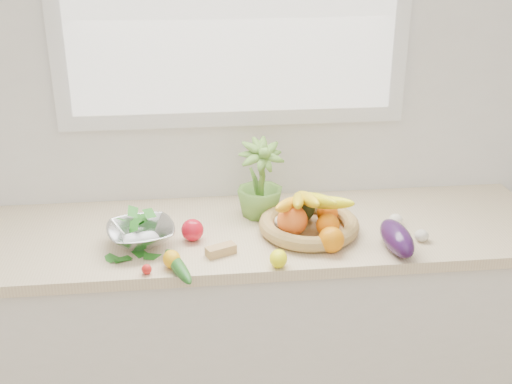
{
  "coord_description": "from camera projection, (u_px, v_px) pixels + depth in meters",
  "views": [
    {
      "loc": [
        -0.18,
        -0.1,
        1.93
      ],
      "look_at": [
        0.05,
        1.93,
        1.05
      ],
      "focal_mm": 45.0,
      "sensor_mm": 36.0,
      "label": 1
    }
  ],
  "objects": [
    {
      "name": "back_wall",
      "position": [
        233.0,
        85.0,
        2.39
      ],
      "size": [
        4.5,
        0.02,
        2.7
      ],
      "primitive_type": "cube",
      "color": "white",
      "rests_on": "ground"
    },
    {
      "name": "counter_cabinet",
      "position": [
        243.0,
        337.0,
        2.48
      ],
      "size": [
        2.2,
        0.58,
        0.86
      ],
      "primitive_type": "cube",
      "color": "silver",
      "rests_on": "ground"
    },
    {
      "name": "countertop",
      "position": [
        242.0,
        234.0,
        2.3
      ],
      "size": [
        2.24,
        0.62,
        0.04
      ],
      "primitive_type": "cube",
      "color": "beige",
      "rests_on": "counter_cabinet"
    },
    {
      "name": "orange_loose",
      "position": [
        331.0,
        240.0,
        2.13
      ],
      "size": [
        0.1,
        0.1,
        0.09
      ],
      "primitive_type": "sphere",
      "rotation": [
        0.0,
        0.0,
        0.13
      ],
      "color": "orange",
      "rests_on": "countertop"
    },
    {
      "name": "lemon_a",
      "position": [
        172.0,
        259.0,
        2.04
      ],
      "size": [
        0.07,
        0.08,
        0.06
      ],
      "primitive_type": "ellipsoid",
      "rotation": [
        0.0,
        0.0,
        0.15
      ],
      "color": "#F6AD0D",
      "rests_on": "countertop"
    },
    {
      "name": "lemon_b",
      "position": [
        278.0,
        259.0,
        2.04
      ],
      "size": [
        0.07,
        0.08,
        0.06
      ],
      "primitive_type": "ellipsoid",
      "rotation": [
        0.0,
        0.0,
        -0.15
      ],
      "color": "#FEFF0D",
      "rests_on": "countertop"
    },
    {
      "name": "lemon_c",
      "position": [
        398.0,
        243.0,
        2.12
      ],
      "size": [
        0.1,
        0.11,
        0.07
      ],
      "primitive_type": "ellipsoid",
      "rotation": [
        0.0,
        0.0,
        0.4
      ],
      "color": "yellow",
      "rests_on": "countertop"
    },
    {
      "name": "apple",
      "position": [
        192.0,
        230.0,
        2.2
      ],
      "size": [
        0.08,
        0.08,
        0.08
      ],
      "primitive_type": "sphere",
      "rotation": [
        0.0,
        0.0,
        0.07
      ],
      "color": "red",
      "rests_on": "countertop"
    },
    {
      "name": "ginger",
      "position": [
        221.0,
        250.0,
        2.12
      ],
      "size": [
        0.11,
        0.08,
        0.03
      ],
      "primitive_type": "cube",
      "rotation": [
        0.0,
        0.0,
        0.41
      ],
      "color": "tan",
      "rests_on": "countertop"
    },
    {
      "name": "garlic_a",
      "position": [
        280.0,
        222.0,
        2.29
      ],
      "size": [
        0.07,
        0.07,
        0.05
      ],
      "primitive_type": "ellipsoid",
      "rotation": [
        0.0,
        0.0,
        0.35
      ],
      "color": "silver",
      "rests_on": "countertop"
    },
    {
      "name": "garlic_b",
      "position": [
        396.0,
        220.0,
        2.32
      ],
      "size": [
        0.06,
        0.06,
        0.04
      ],
      "primitive_type": "ellipsoid",
      "rotation": [
        0.0,
        0.0,
        0.36
      ],
      "color": "white",
      "rests_on": "countertop"
    },
    {
      "name": "garlic_c",
      "position": [
        422.0,
        236.0,
        2.2
      ],
      "size": [
        0.06,
        0.06,
        0.04
      ],
      "primitive_type": "ellipsoid",
      "rotation": [
        0.0,
        0.0,
        -0.29
      ],
      "color": "silver",
      "rests_on": "countertop"
    },
    {
      "name": "eggplant",
      "position": [
        397.0,
        238.0,
        2.13
      ],
      "size": [
        0.1,
        0.23,
        0.09
      ],
      "primitive_type": "ellipsoid",
      "rotation": [
        0.0,
        0.0,
        0.05
      ],
      "color": "#2C103C",
      "rests_on": "countertop"
    },
    {
      "name": "cucumber",
      "position": [
        178.0,
        266.0,
        2.01
      ],
      "size": [
        0.11,
        0.23,
        0.04
      ],
      "primitive_type": "ellipsoid",
      "rotation": [
        0.0,
        0.0,
        0.32
      ],
      "color": "#1A5B1B",
      "rests_on": "countertop"
    },
    {
      "name": "radish",
      "position": [
        147.0,
        269.0,
        2.0
      ],
      "size": [
        0.03,
        0.03,
        0.03
      ],
      "primitive_type": "sphere",
      "rotation": [
        0.0,
        0.0,
        0.08
      ],
      "color": "red",
      "rests_on": "countertop"
    },
    {
      "name": "potted_herb",
      "position": [
        260.0,
        181.0,
        2.35
      ],
      "size": [
        0.21,
        0.21,
        0.31
      ],
      "primitive_type": "imported",
      "rotation": [
        0.0,
        0.0,
        0.27
      ],
      "color": "#5C8E33",
      "rests_on": "countertop"
    },
    {
      "name": "fruit_basket",
      "position": [
        308.0,
        219.0,
        2.25
      ],
      "size": [
        0.4,
        0.4,
        0.18
      ],
      "color": "#AB874C",
      "rests_on": "countertop"
    },
    {
      "name": "colander_with_spinach",
      "position": [
        141.0,
        230.0,
        2.16
      ],
      "size": [
        0.26,
        0.26,
        0.12
      ],
      "color": "silver",
      "rests_on": "countertop"
    }
  ]
}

